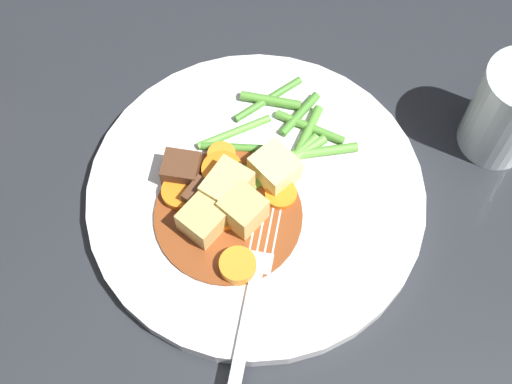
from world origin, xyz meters
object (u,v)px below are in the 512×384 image
Objects in this scene: potato_chunk_0 at (203,221)px; fork at (252,298)px; carrot_slice_0 at (181,193)px; carrot_slice_5 at (221,157)px; carrot_slice_3 at (281,195)px; meat_chunk_0 at (202,197)px; dinner_plate at (256,196)px; meat_chunk_1 at (181,169)px; carrot_slice_2 at (222,172)px; potato_chunk_2 at (243,211)px; water_glass at (509,110)px; carrot_slice_4 at (238,266)px; carrot_slice_1 at (221,213)px; potato_chunk_1 at (227,189)px; potato_chunk_3 at (271,165)px.

potato_chunk_0 reaches higher than fork.
carrot_slice_0 is 1.32× the size of carrot_slice_5.
meat_chunk_0 is (0.05, -0.04, 0.01)m from carrot_slice_3.
meat_chunk_1 reaches higher than dinner_plate.
potato_chunk_2 is (0.01, 0.04, 0.01)m from carrot_slice_2.
water_glass reaches higher than potato_chunk_2.
potato_chunk_0 is 1.31× the size of meat_chunk_0.
meat_chunk_0 is 0.16× the size of fork.
dinner_plate is 11.91× the size of carrot_slice_5.
carrot_slice_4 is at bearing 40.90° from potato_chunk_2.
carrot_slice_5 is 0.77× the size of potato_chunk_0.
carrot_slice_5 is (-0.04, -0.04, 0.00)m from carrot_slice_1.
water_glass reaches higher than carrot_slice_0.
potato_chunk_0 reaches higher than carrot_slice_4.
carrot_slice_1 is 0.79× the size of potato_chunk_2.
carrot_slice_4 is 0.79× the size of potato_chunk_1.
carrot_slice_1 is at bearing 45.55° from carrot_slice_2.
carrot_slice_2 is at bearing -120.47° from potato_chunk_1.
potato_chunk_2 reaches higher than dinner_plate.
carrot_slice_5 is at bearing -178.38° from carrot_slice_0.
carrot_slice_2 is at bearing -109.61° from potato_chunk_2.
carrot_slice_1 is 0.66× the size of potato_chunk_1.
potato_chunk_2 reaches higher than meat_chunk_1.
carrot_slice_3 is at bearing -148.93° from fork.
potato_chunk_1 is (0.03, -0.03, 0.01)m from carrot_slice_3.
potato_chunk_3 reaches higher than carrot_slice_3.
fork is 0.27m from water_glass.
potato_chunk_2 reaches higher than carrot_slice_2.
carrot_slice_3 is at bearing -24.85° from water_glass.
potato_chunk_0 reaches higher than carrot_slice_0.
carrot_slice_5 is at bearing -123.80° from potato_chunk_1.
potato_chunk_2 is at bearing 126.63° from carrot_slice_1.
meat_chunk_0 reaches higher than fork.
carrot_slice_2 is 0.03m from meat_chunk_0.
potato_chunk_1 is at bearing -120.99° from fork.
carrot_slice_0 is at bearing -71.98° from carrot_slice_1.
potato_chunk_1 is (-0.04, -0.05, 0.01)m from carrot_slice_4.
potato_chunk_2 is (0.00, 0.02, 0.00)m from potato_chunk_1.
fork is at bearing 58.22° from carrot_slice_5.
carrot_slice_2 is (-0.03, -0.03, 0.00)m from carrot_slice_1.
meat_chunk_1 is (-0.00, -0.03, 0.00)m from meat_chunk_0.
potato_chunk_2 is 0.21× the size of fork.
potato_chunk_3 is 0.11m from fork.
carrot_slice_4 is at bearing 17.35° from carrot_slice_3.
potato_chunk_0 reaches higher than meat_chunk_1.
water_glass is at bearing 156.38° from potato_chunk_0.
carrot_slice_5 is 1.00× the size of meat_chunk_0.
carrot_slice_0 is at bearing 1.62° from carrot_slice_5.
dinner_plate is at bearing -56.33° from carrot_slice_3.
carrot_slice_4 is 0.03m from fork.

